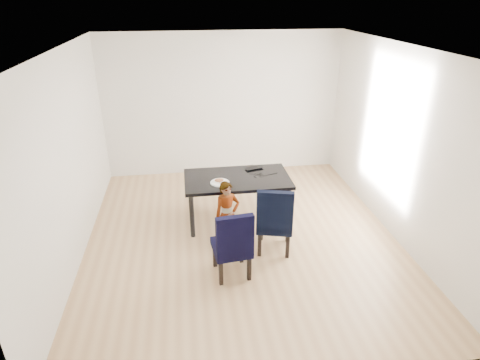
{
  "coord_description": "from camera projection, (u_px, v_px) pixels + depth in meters",
  "views": [
    {
      "loc": [
        -0.74,
        -4.99,
        3.32
      ],
      "look_at": [
        0.0,
        0.2,
        0.85
      ],
      "focal_mm": 30.0,
      "sensor_mm": 36.0,
      "label": 1
    }
  ],
  "objects": [
    {
      "name": "chair_right",
      "position": [
        275.0,
        218.0,
        5.51
      ],
      "size": [
        0.59,
        0.61,
        1.0
      ],
      "primitive_type": "cube",
      "rotation": [
        0.0,
        0.0,
        -0.25
      ],
      "color": "black",
      "rests_on": "floor"
    },
    {
      "name": "child",
      "position": [
        227.0,
        215.0,
        5.6
      ],
      "size": [
        0.4,
        0.31,
        0.99
      ],
      "primitive_type": "imported",
      "rotation": [
        0.0,
        0.0,
        0.21
      ],
      "color": "#FF6215",
      "rests_on": "floor"
    },
    {
      "name": "cable_tangle",
      "position": [
        259.0,
        176.0,
        6.16
      ],
      "size": [
        0.2,
        0.2,
        0.01
      ],
      "primitive_type": "torus",
      "rotation": [
        0.0,
        0.0,
        0.4
      ],
      "color": "black",
      "rests_on": "dining_table"
    },
    {
      "name": "ceiling",
      "position": [
        242.0,
        48.0,
        4.82
      ],
      "size": [
        4.5,
        5.0,
        0.01
      ],
      "primitive_type": "cube",
      "color": "white",
      "rests_on": "wall_back"
    },
    {
      "name": "wall_left",
      "position": [
        68.0,
        162.0,
        5.11
      ],
      "size": [
        0.01,
        5.0,
        2.7
      ],
      "primitive_type": "cube",
      "color": "white",
      "rests_on": "ground"
    },
    {
      "name": "laptop",
      "position": [
        253.0,
        167.0,
        6.44
      ],
      "size": [
        0.34,
        0.26,
        0.02
      ],
      "primitive_type": "imported",
      "rotation": [
        0.0,
        0.0,
        3.42
      ],
      "color": "black",
      "rests_on": "dining_table"
    },
    {
      "name": "sandwich",
      "position": [
        219.0,
        180.0,
        5.92
      ],
      "size": [
        0.15,
        0.11,
        0.06
      ],
      "primitive_type": "ellipsoid",
      "rotation": [
        0.0,
        0.0,
        0.4
      ],
      "color": "#9A5C37",
      "rests_on": "plate"
    },
    {
      "name": "dining_table",
      "position": [
        237.0,
        199.0,
        6.26
      ],
      "size": [
        1.6,
        0.9,
        0.75
      ],
      "primitive_type": "cube",
      "color": "black",
      "rests_on": "floor"
    },
    {
      "name": "wall_right",
      "position": [
        399.0,
        145.0,
        5.69
      ],
      "size": [
        0.01,
        5.0,
        2.7
      ],
      "primitive_type": "cube",
      "color": "white",
      "rests_on": "ground"
    },
    {
      "name": "chair_left",
      "position": [
        231.0,
        242.0,
        5.02
      ],
      "size": [
        0.51,
        0.53,
        0.95
      ],
      "primitive_type": "cube",
      "rotation": [
        0.0,
        0.0,
        0.11
      ],
      "color": "black",
      "rests_on": "floor"
    },
    {
      "name": "wall_back",
      "position": [
        223.0,
        105.0,
        7.64
      ],
      "size": [
        4.5,
        0.01,
        2.7
      ],
      "primitive_type": "cube",
      "color": "white",
      "rests_on": "ground"
    },
    {
      "name": "wall_front",
      "position": [
        289.0,
        268.0,
        3.16
      ],
      "size": [
        4.5,
        0.01,
        2.7
      ],
      "primitive_type": "cube",
      "color": "silver",
      "rests_on": "ground"
    },
    {
      "name": "plate",
      "position": [
        220.0,
        183.0,
        5.93
      ],
      "size": [
        0.33,
        0.33,
        0.02
      ],
      "primitive_type": "cylinder",
      "rotation": [
        0.0,
        0.0,
        -0.17
      ],
      "color": "white",
      "rests_on": "dining_table"
    },
    {
      "name": "floor",
      "position": [
        242.0,
        237.0,
        5.98
      ],
      "size": [
        4.5,
        5.0,
        0.01
      ],
      "primitive_type": "cube",
      "color": "tan",
      "rests_on": "ground"
    }
  ]
}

